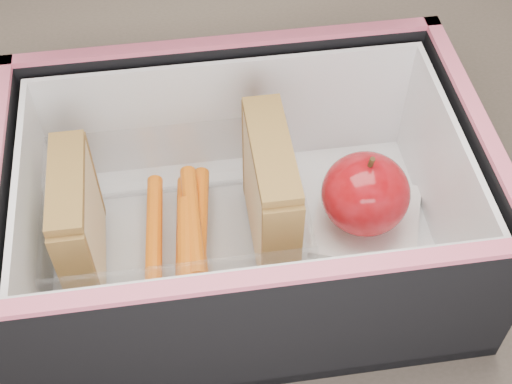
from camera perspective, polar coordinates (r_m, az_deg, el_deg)
kitchen_table at (r=0.64m, az=2.23°, el=-9.37°), size 1.20×0.80×0.75m
lunch_bag at (r=0.51m, az=-1.05°, el=0.00°), size 0.33×0.35×0.30m
plastic_tub at (r=0.52m, az=-6.33°, el=-2.47°), size 0.18×0.13×0.07m
sandwich_left at (r=0.51m, az=-14.02°, el=-2.34°), size 0.02×0.09×0.10m
sandwich_right at (r=0.51m, az=1.15°, el=-0.30°), size 0.03×0.10×0.11m
carrot_sticks at (r=0.53m, az=-5.51°, el=-4.08°), size 0.06×0.15×0.03m
paper_napkin at (r=0.56m, az=8.82°, el=-2.34°), size 0.10×0.11×0.01m
red_apple at (r=0.54m, az=8.75°, el=-0.14°), size 0.08×0.08×0.07m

